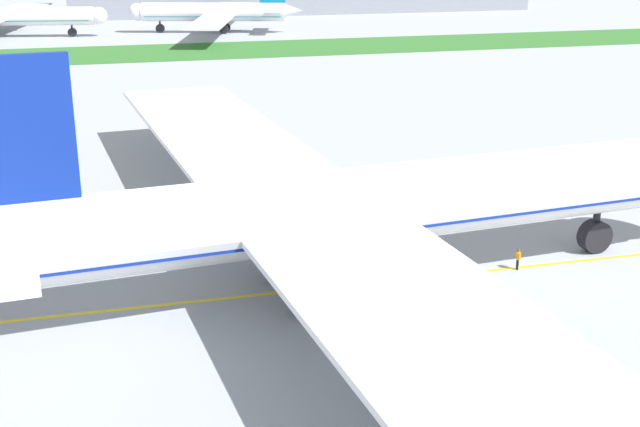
{
  "coord_description": "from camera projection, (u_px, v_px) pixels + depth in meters",
  "views": [
    {
      "loc": [
        -19.34,
        -48.36,
        22.64
      ],
      "look_at": [
        -5.21,
        6.01,
        3.56
      ],
      "focal_mm": 47.19,
      "sensor_mm": 36.0,
      "label": 1
    }
  ],
  "objects": [
    {
      "name": "grass_median_strip",
      "position": [
        202.0,
        51.0,
        163.49
      ],
      "size": [
        320.0,
        24.0,
        0.1
      ],
      "primitive_type": "cube",
      "color": "#2D6628",
      "rests_on": "ground"
    },
    {
      "name": "airliner_foreground",
      "position": [
        339.0,
        210.0,
        53.71
      ],
      "size": [
        59.5,
        96.93,
        16.38
      ],
      "color": "white",
      "rests_on": "ground"
    },
    {
      "name": "ground_crew_marshaller_front",
      "position": [
        518.0,
        257.0,
        58.53
      ],
      "size": [
        0.27,
        0.55,
        1.57
      ],
      "color": "black",
      "rests_on": "ground"
    },
    {
      "name": "service_truck_baggage_loader",
      "position": [
        20.0,
        154.0,
        82.82
      ],
      "size": [
        4.81,
        3.24,
        3.04
      ],
      "color": "#B21E19",
      "rests_on": "ground"
    },
    {
      "name": "apron_taxi_line",
      "position": [
        412.0,
        279.0,
        57.28
      ],
      "size": [
        280.0,
        0.36,
        0.01
      ],
      "primitive_type": "cube",
      "color": "yellow",
      "rests_on": "ground"
    },
    {
      "name": "ground_plane",
      "position": [
        418.0,
        285.0,
        56.21
      ],
      "size": [
        600.0,
        600.0,
        0.0
      ],
      "primitive_type": "plane",
      "color": "#9399A0",
      "rests_on": "ground"
    },
    {
      "name": "parked_airliner_far_outer",
      "position": [
        216.0,
        13.0,
        190.91
      ],
      "size": [
        38.7,
        61.97,
        13.35
      ],
      "color": "white",
      "rests_on": "ground"
    }
  ]
}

